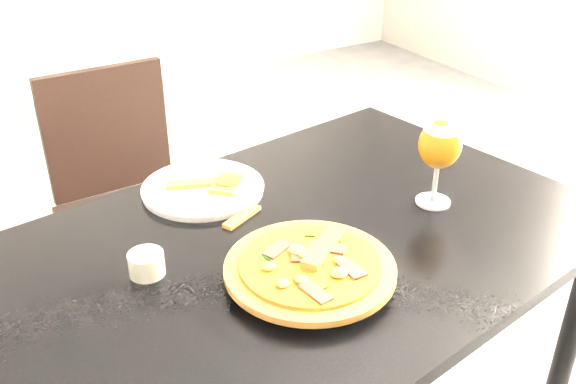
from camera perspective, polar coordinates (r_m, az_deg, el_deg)
dining_table at (r=1.33m, az=1.42°, el=-7.10°), size 1.31×0.97×0.75m
chair_far at (r=2.01m, az=-14.09°, el=-0.73°), size 0.41×0.41×0.86m
plate_main at (r=1.17m, az=2.06°, el=-6.98°), size 0.36×0.36×0.01m
pizza at (r=1.15m, az=1.98°, el=-6.58°), size 0.31×0.31×0.03m
plate_second at (r=1.44m, az=-7.56°, el=0.31°), size 0.32×0.32×0.01m
crust_scraps at (r=1.43m, az=-6.39°, el=0.80°), size 0.18×0.13×0.01m
loose_crust at (r=1.33m, az=-4.10°, el=-2.19°), size 0.10×0.06×0.01m
sauce_cup at (r=1.19m, az=-12.48°, el=-6.17°), size 0.07×0.07×0.04m
beer_glass at (r=1.36m, az=13.35°, el=4.07°), size 0.09×0.09×0.19m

